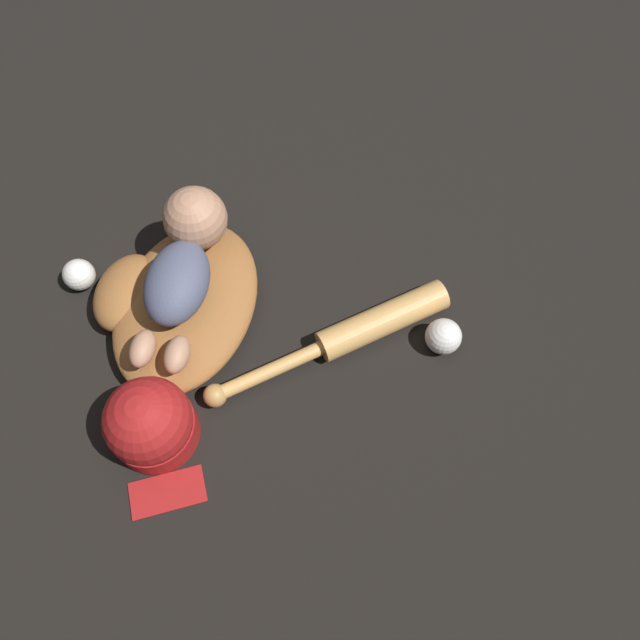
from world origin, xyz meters
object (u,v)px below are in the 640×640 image
at_px(baseball_glove, 176,302).
at_px(baseball_cap, 150,424).
at_px(baseball_spare, 79,275).
at_px(baby_figure, 184,257).
at_px(baseball, 443,336).
at_px(baseball_bat, 357,332).

distance_m(baseball_glove, baseball_cap, 0.25).
bearing_deg(baseball_spare, baseball_glove, -118.11).
height_order(baby_figure, baseball_spare, baby_figure).
xyz_separation_m(baseball_glove, baseball, (-0.15, -0.48, -0.01)).
bearing_deg(baseball_bat, baby_figure, 62.35).
bearing_deg(baby_figure, baseball, -113.22).
bearing_deg(baby_figure, baseball_bat, -117.65).
relative_size(baseball, baseball_cap, 0.31).
height_order(baseball_glove, baseball_cap, baseball_cap).
xyz_separation_m(baseball_glove, baseball_bat, (-0.11, -0.33, -0.01)).
bearing_deg(baseball, baseball_bat, 75.93).
bearing_deg(baseball_glove, baseball_bat, -109.17).
xyz_separation_m(baby_figure, baseball_cap, (-0.28, 0.09, -0.07)).
bearing_deg(baseball_cap, baseball, -81.04).
bearing_deg(baseball_cap, baby_figure, -18.42).
relative_size(baseball_glove, baseball, 6.54).
height_order(baseball_glove, baseball, baseball_glove).
relative_size(baseball_spare, baseball_cap, 0.28).
relative_size(baseball_bat, baseball_cap, 2.18).
xyz_separation_m(baseball, baseball_spare, (0.25, 0.67, -0.00)).
distance_m(baseball_glove, baseball, 0.51).
bearing_deg(baseball, baseball_spare, 69.36).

